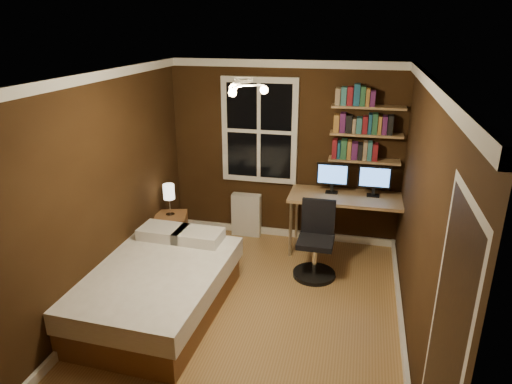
% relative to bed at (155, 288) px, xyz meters
% --- Properties ---
extents(floor, '(4.20, 4.20, 0.00)m').
position_rel_bed_xyz_m(floor, '(1.00, 0.09, -0.28)').
color(floor, olive).
rests_on(floor, ground).
extents(wall_back, '(3.20, 0.04, 2.50)m').
position_rel_bed_xyz_m(wall_back, '(1.00, 2.19, 0.97)').
color(wall_back, black).
rests_on(wall_back, ground).
extents(wall_left, '(0.04, 4.20, 2.50)m').
position_rel_bed_xyz_m(wall_left, '(-0.60, 0.09, 0.97)').
color(wall_left, black).
rests_on(wall_left, ground).
extents(wall_right, '(0.04, 4.20, 2.50)m').
position_rel_bed_xyz_m(wall_right, '(2.60, 0.09, 0.97)').
color(wall_right, black).
rests_on(wall_right, ground).
extents(ceiling, '(3.20, 4.20, 0.02)m').
position_rel_bed_xyz_m(ceiling, '(1.00, 0.09, 2.22)').
color(ceiling, white).
rests_on(ceiling, wall_back).
extents(window, '(1.06, 0.06, 1.46)m').
position_rel_bed_xyz_m(window, '(0.65, 2.15, 1.27)').
color(window, silver).
rests_on(window, wall_back).
extents(door, '(0.03, 0.82, 2.05)m').
position_rel_bed_xyz_m(door, '(2.59, -1.46, 0.74)').
color(door, black).
rests_on(door, ground).
extents(ceiling_fixture, '(0.44, 0.44, 0.18)m').
position_rel_bed_xyz_m(ceiling_fixture, '(1.00, -0.01, 2.12)').
color(ceiling_fixture, beige).
rests_on(ceiling_fixture, ceiling).
extents(bookshelf_lower, '(0.92, 0.22, 0.03)m').
position_rel_bed_xyz_m(bookshelf_lower, '(2.08, 2.07, 0.97)').
color(bookshelf_lower, '#9B784B').
rests_on(bookshelf_lower, wall_back).
extents(books_row_lower, '(0.54, 0.16, 0.23)m').
position_rel_bed_xyz_m(books_row_lower, '(2.08, 2.07, 1.10)').
color(books_row_lower, maroon).
rests_on(books_row_lower, bookshelf_lower).
extents(bookshelf_middle, '(0.92, 0.22, 0.03)m').
position_rel_bed_xyz_m(bookshelf_middle, '(2.08, 2.07, 1.32)').
color(bookshelf_middle, '#9B784B').
rests_on(bookshelf_middle, wall_back).
extents(books_row_middle, '(0.66, 0.16, 0.23)m').
position_rel_bed_xyz_m(books_row_middle, '(2.08, 2.07, 1.45)').
color(books_row_middle, navy).
rests_on(books_row_middle, bookshelf_middle).
extents(bookshelf_upper, '(0.92, 0.22, 0.03)m').
position_rel_bed_xyz_m(bookshelf_upper, '(2.08, 2.07, 1.67)').
color(bookshelf_upper, '#9B784B').
rests_on(bookshelf_upper, wall_back).
extents(books_row_upper, '(0.42, 0.16, 0.23)m').
position_rel_bed_xyz_m(books_row_upper, '(2.08, 2.07, 1.80)').
color(books_row_upper, '#285F3B').
rests_on(books_row_upper, bookshelf_upper).
extents(bed, '(1.46, 1.98, 0.66)m').
position_rel_bed_xyz_m(bed, '(0.00, 0.00, 0.00)').
color(bed, brown).
rests_on(bed, ground).
extents(nightstand, '(0.52, 0.52, 0.52)m').
position_rel_bed_xyz_m(nightstand, '(-0.40, 1.37, -0.02)').
color(nightstand, brown).
rests_on(nightstand, ground).
extents(bedside_lamp, '(0.15, 0.15, 0.44)m').
position_rel_bed_xyz_m(bedside_lamp, '(-0.40, 1.37, 0.45)').
color(bedside_lamp, '#F2E6CE').
rests_on(bedside_lamp, nightstand).
extents(radiator, '(0.42, 0.15, 0.63)m').
position_rel_bed_xyz_m(radiator, '(0.48, 2.07, 0.03)').
color(radiator, beige).
rests_on(radiator, ground).
extents(desk, '(1.71, 0.64, 0.81)m').
position_rel_bed_xyz_m(desk, '(2.01, 1.84, 0.47)').
color(desk, '#9B784B').
rests_on(desk, ground).
extents(monitor_left, '(0.42, 0.12, 0.41)m').
position_rel_bed_xyz_m(monitor_left, '(1.69, 1.93, 0.74)').
color(monitor_left, black).
rests_on(monitor_left, desk).
extents(monitor_right, '(0.42, 0.12, 0.41)m').
position_rel_bed_xyz_m(monitor_right, '(2.23, 1.93, 0.74)').
color(monitor_right, black).
rests_on(monitor_right, desk).
extents(desk_lamp, '(0.14, 0.32, 0.44)m').
position_rel_bed_xyz_m(desk_lamp, '(2.67, 1.69, 0.75)').
color(desk_lamp, silver).
rests_on(desk_lamp, desk).
extents(office_chair, '(0.52, 0.52, 0.95)m').
position_rel_bed_xyz_m(office_chair, '(1.58, 1.16, 0.07)').
color(office_chair, black).
rests_on(office_chair, ground).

